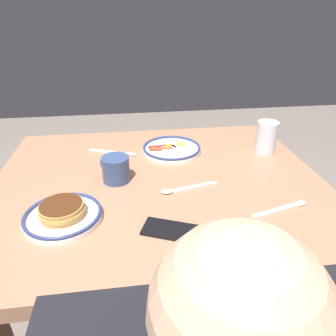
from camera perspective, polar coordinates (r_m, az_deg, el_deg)
The scene contains 10 objects.
ground_plane at distance 1.55m, azimuth -1.31°, elevation -25.86°, with size 6.00×6.00×0.00m, color #70665C.
dining_table at distance 1.10m, azimuth -1.67°, elevation -6.18°, with size 1.13×0.93×0.72m.
plate_near_main at distance 1.25m, azimuth 0.70°, elevation 3.65°, with size 0.24×0.24×0.04m.
plate_center_pancakes at distance 0.90m, azimuth -19.07°, elevation -8.12°, with size 0.22×0.22×0.05m.
coffee_mug at distance 1.04m, azimuth -9.80°, elevation -0.10°, with size 0.10×0.10×0.09m.
drinking_glass at distance 1.29m, azimuth 17.81°, elevation 5.27°, with size 0.08×0.08×0.13m.
cell_phone at distance 0.82m, azimuth 0.33°, elevation -11.48°, with size 0.14×0.07×0.01m, color black.
fork_near at distance 0.96m, azimuth 20.19°, elevation -7.24°, with size 0.19×0.07×0.01m.
fork_far at distance 1.26m, azimuth -10.24°, elevation 2.91°, with size 0.20×0.09×0.01m.
tea_spoon at distance 0.99m, azimuth 2.56°, elevation -3.94°, with size 0.19×0.06×0.01m.
Camera 1 is at (0.09, 0.91, 1.25)m, focal length 32.66 mm.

